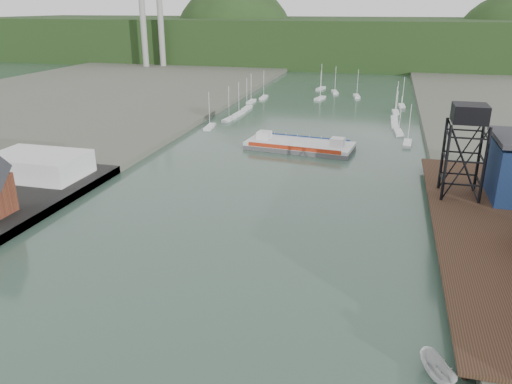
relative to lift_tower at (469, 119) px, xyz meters
The scene contains 8 objects.
east_pier 19.03m from the lift_tower, 81.25° to the right, with size 14.00×70.00×2.45m.
white_shed 80.28m from the lift_tower, behind, with size 18.00×12.00×4.50m, color silver.
lift_tower is the anchor object (origin of this frame).
marina_sailboats 89.04m from the lift_tower, 113.46° to the left, with size 57.71×92.65×0.90m.
smokestacks 224.80m from the lift_tower, 128.94° to the left, with size 11.20×8.20×60.00m.
distant_hills 246.51m from the lift_tower, 99.10° to the left, with size 500.00×120.00×80.00m.
chain_ferry 47.17m from the lift_tower, 138.00° to the left, with size 27.06×13.33×3.75m.
motorboat 49.58m from the lift_tower, 97.99° to the right, with size 2.08×5.53×2.14m, color silver.
Camera 1 is at (21.48, -30.10, 33.35)m, focal length 35.00 mm.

